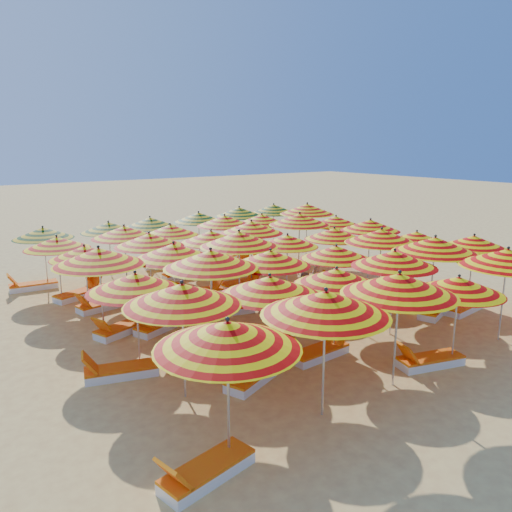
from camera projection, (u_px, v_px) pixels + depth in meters
name	position (u px, v px, depth m)	size (l,w,h in m)	color
ground	(264.00, 303.00, 17.42)	(120.00, 120.00, 0.00)	#EAC668
umbrella_0	(227.00, 335.00, 8.28)	(3.14, 3.14, 2.67)	silver
umbrella_1	(326.00, 303.00, 9.74)	(3.03, 3.03, 2.73)	silver
umbrella_2	(399.00, 284.00, 11.02)	(2.89, 2.89, 2.74)	silver
umbrella_3	(458.00, 285.00, 12.19)	(2.52, 2.52, 2.35)	silver
umbrella_4	(507.00, 258.00, 13.65)	(2.83, 2.83, 2.72)	silver
umbrella_6	(182.00, 295.00, 10.49)	(2.72, 2.72, 2.67)	silver
umbrella_7	(270.00, 286.00, 11.62)	(2.65, 2.65, 2.52)	silver
umbrella_8	(336.00, 277.00, 12.87)	(2.49, 2.49, 2.37)	silver
umbrella_9	(394.00, 259.00, 14.12)	(2.77, 2.77, 2.57)	silver
umbrella_10	(435.00, 245.00, 15.26)	(2.60, 2.60, 2.74)	silver
umbrella_11	(474.00, 242.00, 16.52)	(2.73, 2.73, 2.55)	silver
umbrella_12	(136.00, 282.00, 11.94)	(2.49, 2.49, 2.50)	silver
umbrella_13	(211.00, 259.00, 13.44)	(2.64, 2.64, 2.74)	silver
umbrella_14	(271.00, 258.00, 14.51)	(2.92, 2.92, 2.49)	silver
umbrella_15	(336.00, 253.00, 15.62)	(2.37, 2.37, 2.40)	silver
umbrella_16	(381.00, 236.00, 17.07)	(3.26, 3.26, 2.67)	silver
umbrella_17	(416.00, 237.00, 18.20)	(2.66, 2.66, 2.39)	silver
umbrella_18	(99.00, 257.00, 13.84)	(2.67, 2.67, 2.71)	silver
umbrella_19	(174.00, 251.00, 14.80)	(2.64, 2.64, 2.64)	silver
umbrella_20	(239.00, 239.00, 16.26)	(2.87, 2.87, 2.73)	silver
umbrella_21	(287.00, 241.00, 17.73)	(2.40, 2.40, 2.35)	silver
umbrella_22	(334.00, 234.00, 18.79)	(2.54, 2.54, 2.41)	silver
umbrella_23	(370.00, 225.00, 20.03)	(2.55, 2.55, 2.54)	silver
umbrella_24	(85.00, 253.00, 15.84)	(2.79, 2.79, 2.34)	silver
umbrella_25	(149.00, 240.00, 17.05)	(3.12, 3.12, 2.53)	silver
umbrella_26	(211.00, 237.00, 18.05)	(2.48, 2.48, 2.44)	silver
umbrella_27	(251.00, 227.00, 19.19)	(3.26, 3.26, 2.61)	silver
umbrella_28	(300.00, 219.00, 20.72)	(3.25, 3.25, 2.69)	silver
umbrella_29	(336.00, 221.00, 21.90)	(2.93, 2.93, 2.40)	silver
umbrella_30	(57.00, 243.00, 17.24)	(2.93, 2.93, 2.37)	silver
umbrella_31	(124.00, 232.00, 18.45)	(2.42, 2.42, 2.55)	silver
umbrella_32	(170.00, 230.00, 19.87)	(2.63, 2.63, 2.37)	silver
umbrella_33	(225.00, 221.00, 21.27)	(2.78, 2.78, 2.53)	silver
umbrella_34	(262.00, 219.00, 22.41)	(2.89, 2.89, 2.42)	silver
umbrella_35	(307.00, 209.00, 23.59)	(2.77, 2.77, 2.74)	silver
umbrella_36	(43.00, 233.00, 19.04)	(2.76, 2.76, 2.39)	silver
umbrella_37	(109.00, 227.00, 20.34)	(2.98, 2.98, 2.39)	silver
umbrella_38	(150.00, 222.00, 21.58)	(2.48, 2.48, 2.40)	silver
umbrella_39	(199.00, 217.00, 22.73)	(3.06, 3.06, 2.45)	silver
umbrella_40	(239.00, 212.00, 24.03)	(3.03, 3.03, 2.52)	silver
umbrella_41	(274.00, 209.00, 25.30)	(2.82, 2.82, 2.50)	silver
lounger_0	(205.00, 471.00, 8.26)	(1.81, 0.91, 0.69)	white
lounger_1	(429.00, 360.00, 12.47)	(1.82, 1.03, 0.69)	white
lounger_3	(255.00, 375.00, 11.69)	(1.82, 1.19, 0.69)	white
lounger_4	(320.00, 352.00, 13.00)	(1.76, 0.68, 0.69)	white
lounger_5	(434.00, 310.00, 16.20)	(1.83, 1.13, 0.69)	white
lounger_6	(464.00, 307.00, 16.54)	(1.79, 0.78, 0.69)	white
lounger_7	(120.00, 371.00, 11.90)	(1.82, 1.03, 0.69)	white
lounger_8	(318.00, 315.00, 15.79)	(1.83, 1.13, 0.69)	white
lounger_9	(390.00, 295.00, 17.87)	(1.83, 1.14, 0.69)	white
lounger_10	(121.00, 329.00, 14.61)	(1.83, 1.14, 0.69)	white
lounger_11	(159.00, 325.00, 14.89)	(1.82, 1.20, 0.69)	white
lounger_12	(229.00, 309.00, 16.36)	(1.82, 0.97, 0.69)	white
lounger_13	(344.00, 283.00, 19.40)	(1.82, 0.95, 0.69)	white
lounger_14	(102.00, 305.00, 16.74)	(1.81, 0.88, 0.69)	white
lounger_15	(201.00, 292.00, 18.16)	(1.78, 0.74, 0.69)	white
lounger_16	(242.00, 283.00, 19.34)	(1.73, 0.58, 0.69)	white
lounger_17	(79.00, 294.00, 17.98)	(1.83, 1.12, 0.69)	white
lounger_18	(110.00, 288.00, 18.76)	(1.83, 1.14, 0.69)	white
lounger_19	(182.00, 275.00, 20.62)	(1.74, 0.60, 0.69)	white
lounger_20	(234.00, 265.00, 22.22)	(1.83, 1.07, 0.69)	white
lounger_21	(268.00, 259.00, 23.30)	(1.81, 0.93, 0.69)	white
lounger_22	(32.00, 286.00, 19.02)	(1.78, 0.74, 0.69)	white
lounger_23	(163.00, 265.00, 22.31)	(1.82, 0.98, 0.69)	white
lounger_24	(209.00, 258.00, 23.67)	(1.75, 0.63, 0.69)	white
lounger_25	(231.00, 256.00, 23.99)	(1.83, 1.04, 0.69)	white
beachgoer_a	(316.00, 269.00, 19.60)	(0.46, 0.30, 1.27)	tan
beachgoer_b	(304.00, 292.00, 16.33)	(0.67, 0.52, 1.38)	tan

